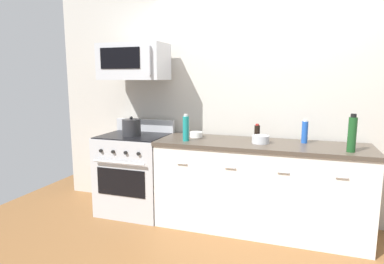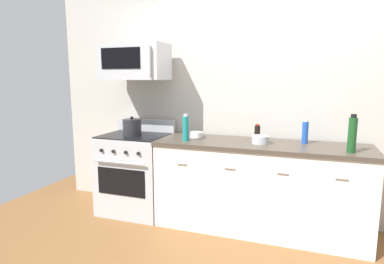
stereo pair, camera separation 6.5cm
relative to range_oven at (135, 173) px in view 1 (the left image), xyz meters
The scene contains 12 objects.
ground_plane 1.52m from the range_oven, ahead, with size 6.27×6.27×0.00m, color brown.
back_wall 1.74m from the range_oven, 15.74° to the left, with size 5.23×0.10×2.70m, color #B7B2A8.
counter_unit 1.44m from the range_oven, ahead, with size 2.14×0.66×0.92m.
range_oven is the anchor object (origin of this frame).
microwave 1.28m from the range_oven, 89.71° to the left, with size 0.74×0.44×0.40m.
bottle_soda_blue 1.95m from the range_oven, ahead, with size 0.06×0.06×0.24m.
bottle_sparkling_teal 0.91m from the range_oven, 11.91° to the right, with size 0.07×0.07×0.28m.
bottle_wine_green 2.34m from the range_oven, ahead, with size 0.07×0.07×0.34m.
bottle_soy_sauce_dark 1.49m from the range_oven, ahead, with size 0.06×0.06×0.17m.
bowl_white_ceramic 0.87m from the range_oven, ahead, with size 0.14×0.14×0.06m.
bowl_steel_prep 1.53m from the range_oven, ahead, with size 0.17×0.17×0.08m.
stockpot 0.55m from the range_oven, 90.00° to the right, with size 0.21×0.21×0.22m.
Camera 1 is at (0.37, -3.30, 1.57)m, focal length 30.54 mm.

